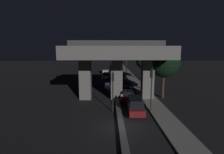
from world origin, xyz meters
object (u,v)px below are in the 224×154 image
Objects in this scene: car_dark_red_second_oncoming at (107,75)px; car_silver_fourth at (122,77)px; pedestrian_on_sidewalk at (145,87)px; car_silver_third_oncoming at (106,70)px; car_silver_fifth at (119,74)px; car_dark_red_lead at (135,106)px; traffic_light_right_of_median at (151,82)px; motorcycle_red_filtering_far at (119,81)px; motorcycle_white_filtering_mid at (120,88)px; car_dark_blue_lead_oncoming at (105,81)px; traffic_light_left_of_median at (113,85)px; car_dark_red_second at (128,95)px; motorcycle_blue_filtering_near at (122,100)px; car_dark_blue_third at (123,82)px; car_black_sixth at (118,70)px; street_lamp at (125,57)px.

car_silver_fourth is at bearing 50.61° from car_dark_red_second_oncoming.
pedestrian_on_sidewalk is at bearing -168.75° from car_silver_fourth.
pedestrian_on_sidewalk reaches higher than car_silver_third_oncoming.
car_silver_fourth is at bearing -176.61° from car_silver_fifth.
traffic_light_right_of_median is at bearing -70.75° from car_dark_red_lead.
car_silver_fifth is 10.37m from motorcycle_red_filtering_far.
motorcycle_red_filtering_far is (0.25, 7.32, -0.01)m from motorcycle_white_filtering_mid.
car_dark_blue_lead_oncoming reaches higher than motorcycle_white_filtering_mid.
car_silver_fifth is at bearing 84.92° from traffic_light_left_of_median.
car_silver_third_oncoming is (-3.98, 35.68, -0.12)m from car_dark_red_lead.
motorcycle_red_filtering_far is at bearing 4.03° from car_dark_red_second.
car_dark_blue_lead_oncoming is (-3.86, -5.34, 0.06)m from car_silver_fourth.
car_silver_fourth is 18.31m from motorcycle_blue_filtering_near.
car_dark_red_second is at bearing 178.86° from car_dark_blue_third.
car_dark_blue_third is at bearing -6.85° from motorcycle_blue_filtering_near.
car_dark_red_second_oncoming is (-3.68, 3.31, -0.11)m from car_silver_fourth.
car_silver_fifth is (-0.09, 28.74, -0.23)m from car_dark_red_lead.
car_black_sixth reaches higher than motorcycle_red_filtering_far.
car_dark_blue_lead_oncoming is at bearing 2.48° from car_silver_third_oncoming.
car_dark_blue_lead_oncoming is at bearing 119.13° from motorcycle_red_filtering_far.
car_silver_fourth is 0.88× the size of car_dark_red_second_oncoming.
traffic_light_left_of_median is 0.55× the size of street_lamp.
traffic_light_left_of_median is at bearing 2.50° from car_dark_blue_lead_oncoming.
traffic_light_left_of_median is 1.19× the size of car_dark_red_lead.
car_silver_fourth reaches higher than motorcycle_blue_filtering_near.
traffic_light_right_of_median is (4.50, -0.00, 0.27)m from traffic_light_left_of_median.
traffic_light_right_of_median is 2.86× the size of motorcycle_blue_filtering_near.
traffic_light_right_of_median is 35.67m from car_silver_third_oncoming.
traffic_light_right_of_median is 1.29× the size of car_dark_red_lead.
traffic_light_left_of_median reaches higher than motorcycle_white_filtering_mid.
car_dark_red_second_oncoming is 2.79× the size of pedestrian_on_sidewalk.
car_silver_fourth is at bearing -2.63° from car_dark_blue_third.
car_dark_red_second_oncoming is at bearing 102.62° from traffic_light_right_of_median.
car_silver_fifth is 0.98× the size of car_dark_blue_lead_oncoming.
traffic_light_right_of_median reaches higher than pedestrian_on_sidewalk.
traffic_light_left_of_median is at bearing 179.95° from traffic_light_right_of_median.
traffic_light_left_of_median is at bearing 171.06° from car_silver_fourth.
traffic_light_left_of_median is 10.70m from pedestrian_on_sidewalk.
pedestrian_on_sidewalk is at bearing -15.94° from car_dark_red_lead.
car_dark_red_second_oncoming is 2.51× the size of motorcycle_red_filtering_far.
car_silver_fourth is (0.34, 16.30, 0.13)m from car_dark_red_second.
street_lamp is at bearing 89.83° from traffic_light_right_of_median.
traffic_light_right_of_median is 1.12× the size of car_silver_fifth.
traffic_light_right_of_median reaches higher than car_dark_red_second.
car_dark_red_second is at bearing 16.00° from car_dark_blue_lead_oncoming.
traffic_light_left_of_median is 2.81× the size of pedestrian_on_sidewalk.
car_dark_blue_third reaches higher than car_silver_third_oncoming.
car_dark_red_second_oncoming is (0.18, 8.65, -0.17)m from car_dark_blue_lead_oncoming.
car_silver_fifth is at bearing -0.58° from car_silver_fourth.
motorcycle_white_filtering_mid is at bearing 82.09° from traffic_light_left_of_median.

